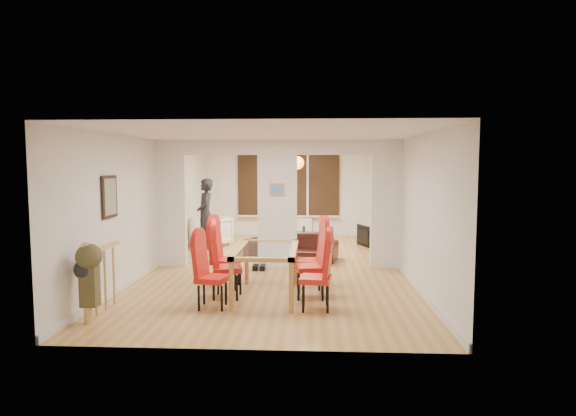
# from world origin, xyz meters

# --- Properties ---
(floor) EXTENTS (5.00, 9.00, 0.01)m
(floor) POSITION_xyz_m (0.00, 0.00, 0.00)
(floor) COLOR tan
(floor) RESTS_ON ground
(room_walls) EXTENTS (5.00, 9.00, 2.60)m
(room_walls) POSITION_xyz_m (0.00, 0.00, 1.30)
(room_walls) COLOR silver
(room_walls) RESTS_ON floor
(divider_wall) EXTENTS (5.00, 0.18, 2.60)m
(divider_wall) POSITION_xyz_m (0.00, 0.00, 1.30)
(divider_wall) COLOR white
(divider_wall) RESTS_ON floor
(bay_window_blinds) EXTENTS (3.00, 0.08, 1.80)m
(bay_window_blinds) POSITION_xyz_m (0.00, 4.44, 1.50)
(bay_window_blinds) COLOR black
(bay_window_blinds) RESTS_ON room_walls
(radiator) EXTENTS (1.40, 0.08, 0.50)m
(radiator) POSITION_xyz_m (0.00, 4.40, 0.30)
(radiator) COLOR white
(radiator) RESTS_ON floor
(pendant_light) EXTENTS (0.36, 0.36, 0.36)m
(pendant_light) POSITION_xyz_m (0.30, 3.30, 2.15)
(pendant_light) COLOR orange
(pendant_light) RESTS_ON room_walls
(stair_newel) EXTENTS (0.40, 1.20, 1.10)m
(stair_newel) POSITION_xyz_m (-2.25, -3.20, 0.55)
(stair_newel) COLOR tan
(stair_newel) RESTS_ON floor
(wall_poster) EXTENTS (0.04, 0.52, 0.67)m
(wall_poster) POSITION_xyz_m (-2.47, -2.40, 1.60)
(wall_poster) COLOR gray
(wall_poster) RESTS_ON room_walls
(pillar_photo) EXTENTS (0.30, 0.03, 0.25)m
(pillar_photo) POSITION_xyz_m (0.00, -0.10, 1.60)
(pillar_photo) COLOR #4C8CD8
(pillar_photo) RESTS_ON divider_wall
(dining_table) EXTENTS (0.96, 1.70, 0.80)m
(dining_table) POSITION_xyz_m (-0.00, -2.31, 0.40)
(dining_table) COLOR #B98744
(dining_table) RESTS_ON floor
(dining_chair_la) EXTENTS (0.49, 0.49, 1.03)m
(dining_chair_la) POSITION_xyz_m (-0.74, -2.92, 0.52)
(dining_chair_la) COLOR red
(dining_chair_la) RESTS_ON floor
(dining_chair_lb) EXTENTS (0.54, 0.54, 1.11)m
(dining_chair_lb) POSITION_xyz_m (-0.63, -2.37, 0.55)
(dining_chair_lb) COLOR red
(dining_chair_lb) RESTS_ON floor
(dining_chair_lc) EXTENTS (0.53, 0.53, 1.10)m
(dining_chair_lc) POSITION_xyz_m (-0.75, -1.76, 0.55)
(dining_chair_lc) COLOR red
(dining_chair_lc) RESTS_ON floor
(dining_chair_ra) EXTENTS (0.48, 0.48, 1.07)m
(dining_chair_ra) POSITION_xyz_m (0.77, -2.91, 0.53)
(dining_chair_ra) COLOR red
(dining_chair_ra) RESTS_ON floor
(dining_chair_rb) EXTENTS (0.53, 0.53, 1.14)m
(dining_chair_rb) POSITION_xyz_m (0.70, -2.29, 0.57)
(dining_chair_rb) COLOR red
(dining_chair_rb) RESTS_ON floor
(dining_chair_rc) EXTENTS (0.44, 0.44, 1.08)m
(dining_chair_rc) POSITION_xyz_m (0.66, -1.70, 0.54)
(dining_chair_rc) COLOR red
(dining_chair_rc) RESTS_ON floor
(sofa) EXTENTS (2.12, 1.16, 0.58)m
(sofa) POSITION_xyz_m (0.26, 0.82, 0.29)
(sofa) COLOR black
(sofa) RESTS_ON floor
(armchair) EXTENTS (1.13, 1.14, 0.75)m
(armchair) POSITION_xyz_m (-1.90, 2.43, 0.38)
(armchair) COLOR #F3E8CD
(armchair) RESTS_ON floor
(person) EXTENTS (0.73, 0.57, 1.76)m
(person) POSITION_xyz_m (-1.94, 1.98, 0.88)
(person) COLOR black
(person) RESTS_ON floor
(television) EXTENTS (0.91, 0.46, 0.54)m
(television) POSITION_xyz_m (2.00, 2.48, 0.27)
(television) COLOR black
(television) RESTS_ON floor
(coffee_table) EXTENTS (1.08, 0.76, 0.23)m
(coffee_table) POSITION_xyz_m (0.32, 2.65, 0.11)
(coffee_table) COLOR #362112
(coffee_table) RESTS_ON floor
(bottle) EXTENTS (0.08, 0.08, 0.30)m
(bottle) POSITION_xyz_m (0.49, 2.63, 0.38)
(bottle) COLOR #143F19
(bottle) RESTS_ON coffee_table
(bowl) EXTENTS (0.22, 0.22, 0.05)m
(bowl) POSITION_xyz_m (0.57, 2.66, 0.25)
(bowl) COLOR #362112
(bowl) RESTS_ON coffee_table
(shoes) EXTENTS (0.25, 0.27, 0.10)m
(shoes) POSITION_xyz_m (-0.34, -0.35, 0.05)
(shoes) COLOR black
(shoes) RESTS_ON floor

